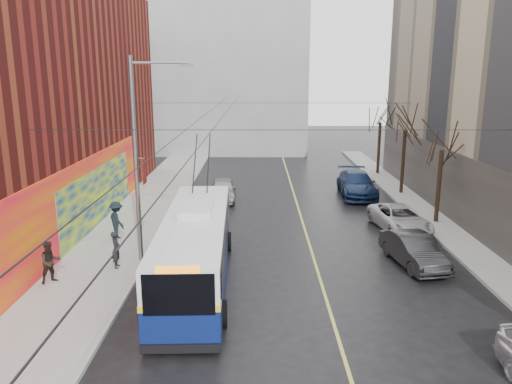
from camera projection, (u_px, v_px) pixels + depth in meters
sidewalk_left at (116, 246)px, 24.31m from camera, size 4.00×60.00×0.15m
sidewalk_right at (464, 246)px, 24.28m from camera, size 2.00×60.00×0.15m
lane_line at (306, 235)px, 26.26m from camera, size 0.12×50.00×0.01m
building_far at (212, 66)px, 54.33m from camera, size 20.50×12.10×18.00m
streetlight_pole at (139, 156)px, 21.26m from camera, size 2.65×0.60×9.00m
catenary_wires at (229, 114)px, 25.57m from camera, size 18.00×60.00×0.22m
tree_near at (443, 136)px, 27.04m from camera, size 3.20×3.20×6.40m
tree_mid at (406, 119)px, 33.78m from camera, size 3.20×3.20×6.68m
tree_far at (381, 113)px, 40.62m from camera, size 3.20×3.20×6.57m
pigeons_flying at (216, 93)px, 20.44m from camera, size 3.73×2.50×2.43m
trolleybus at (196, 247)px, 19.95m from camera, size 2.94×11.43×5.37m
parked_car_b at (414, 250)px, 21.95m from camera, size 2.17×4.43×1.40m
parked_car_c at (400, 218)px, 26.84m from camera, size 2.83×5.05×1.34m
parked_car_d at (357, 184)px, 34.48m from camera, size 2.53×5.79×1.65m
following_car at (223, 189)px, 33.33m from camera, size 1.85×4.28×1.44m
pedestrian_a at (116, 250)px, 21.28m from camera, size 0.46×0.63×1.61m
pedestrian_b at (50, 262)px, 19.74m from camera, size 1.04×1.03×1.70m
pedestrian_c at (117, 220)px, 25.09m from camera, size 1.32×1.39×1.89m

